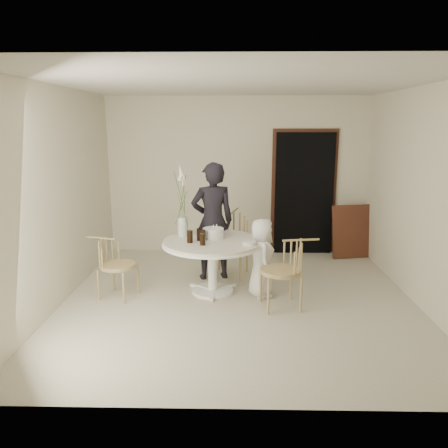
{
  "coord_description": "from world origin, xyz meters",
  "views": [
    {
      "loc": [
        -0.08,
        -5.33,
        2.23
      ],
      "look_at": [
        -0.2,
        0.3,
        0.94
      ],
      "focal_mm": 35.0,
      "sensor_mm": 36.0,
      "label": 1
    }
  ],
  "objects_px": {
    "chair_far": "(232,234)",
    "boy": "(261,258)",
    "flower_vase": "(183,211)",
    "chair_right": "(291,263)",
    "chair_left": "(110,258)",
    "girl": "(213,221)",
    "birthday_cake": "(213,233)",
    "table": "(212,249)"
  },
  "relations": [
    {
      "from": "chair_left",
      "to": "flower_vase",
      "type": "distance_m",
      "value": 1.14
    },
    {
      "from": "chair_left",
      "to": "girl",
      "type": "relative_size",
      "value": 0.47
    },
    {
      "from": "chair_far",
      "to": "chair_left",
      "type": "bearing_deg",
      "value": -135.02
    },
    {
      "from": "chair_far",
      "to": "flower_vase",
      "type": "bearing_deg",
      "value": -124.62
    },
    {
      "from": "girl",
      "to": "boy",
      "type": "relative_size",
      "value": 1.64
    },
    {
      "from": "table",
      "to": "girl",
      "type": "height_order",
      "value": "girl"
    },
    {
      "from": "chair_far",
      "to": "birthday_cake",
      "type": "height_order",
      "value": "chair_far"
    },
    {
      "from": "chair_left",
      "to": "birthday_cake",
      "type": "bearing_deg",
      "value": -62.0
    },
    {
      "from": "chair_left",
      "to": "boy",
      "type": "distance_m",
      "value": 1.99
    },
    {
      "from": "flower_vase",
      "to": "chair_far",
      "type": "bearing_deg",
      "value": 41.27
    },
    {
      "from": "chair_far",
      "to": "girl",
      "type": "height_order",
      "value": "girl"
    },
    {
      "from": "table",
      "to": "boy",
      "type": "bearing_deg",
      "value": -8.78
    },
    {
      "from": "chair_right",
      "to": "chair_left",
      "type": "relative_size",
      "value": 1.09
    },
    {
      "from": "chair_right",
      "to": "flower_vase",
      "type": "distance_m",
      "value": 1.63
    },
    {
      "from": "chair_far",
      "to": "boy",
      "type": "distance_m",
      "value": 0.98
    },
    {
      "from": "girl",
      "to": "birthday_cake",
      "type": "bearing_deg",
      "value": 79.7
    },
    {
      "from": "chair_left",
      "to": "boy",
      "type": "height_order",
      "value": "boy"
    },
    {
      "from": "girl",
      "to": "boy",
      "type": "height_order",
      "value": "girl"
    },
    {
      "from": "chair_far",
      "to": "boy",
      "type": "height_order",
      "value": "boy"
    },
    {
      "from": "boy",
      "to": "birthday_cake",
      "type": "height_order",
      "value": "boy"
    },
    {
      "from": "chair_right",
      "to": "boy",
      "type": "xyz_separation_m",
      "value": [
        -0.34,
        0.35,
        -0.04
      ]
    },
    {
      "from": "chair_far",
      "to": "boy",
      "type": "bearing_deg",
      "value": -52.06
    },
    {
      "from": "chair_left",
      "to": "birthday_cake",
      "type": "relative_size",
      "value": 2.86
    },
    {
      "from": "girl",
      "to": "chair_right",
      "type": "bearing_deg",
      "value": 120.02
    },
    {
      "from": "birthday_cake",
      "to": "flower_vase",
      "type": "bearing_deg",
      "value": 167.82
    },
    {
      "from": "chair_far",
      "to": "birthday_cake",
      "type": "relative_size",
      "value": 3.43
    },
    {
      "from": "chair_far",
      "to": "birthday_cake",
      "type": "xyz_separation_m",
      "value": [
        -0.25,
        -0.68,
        0.18
      ]
    },
    {
      "from": "chair_left",
      "to": "boy",
      "type": "xyz_separation_m",
      "value": [
        1.99,
        0.06,
        0.0
      ]
    },
    {
      "from": "chair_left",
      "to": "flower_vase",
      "type": "height_order",
      "value": "flower_vase"
    },
    {
      "from": "chair_right",
      "to": "boy",
      "type": "bearing_deg",
      "value": -146.25
    },
    {
      "from": "boy",
      "to": "flower_vase",
      "type": "bearing_deg",
      "value": 65.89
    },
    {
      "from": "birthday_cake",
      "to": "flower_vase",
      "type": "distance_m",
      "value": 0.51
    },
    {
      "from": "girl",
      "to": "flower_vase",
      "type": "relative_size",
      "value": 1.73
    },
    {
      "from": "chair_right",
      "to": "boy",
      "type": "relative_size",
      "value": 0.84
    },
    {
      "from": "flower_vase",
      "to": "chair_right",
      "type": "bearing_deg",
      "value": -25.42
    },
    {
      "from": "chair_left",
      "to": "flower_vase",
      "type": "relative_size",
      "value": 0.81
    },
    {
      "from": "chair_right",
      "to": "birthday_cake",
      "type": "height_order",
      "value": "birthday_cake"
    },
    {
      "from": "chair_left",
      "to": "flower_vase",
      "type": "xyz_separation_m",
      "value": [
        0.93,
        0.37,
        0.56
      ]
    },
    {
      "from": "boy",
      "to": "flower_vase",
      "type": "height_order",
      "value": "flower_vase"
    },
    {
      "from": "table",
      "to": "birthday_cake",
      "type": "bearing_deg",
      "value": 86.79
    },
    {
      "from": "girl",
      "to": "flower_vase",
      "type": "distance_m",
      "value": 0.58
    },
    {
      "from": "chair_far",
      "to": "table",
      "type": "bearing_deg",
      "value": -93.5
    }
  ]
}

